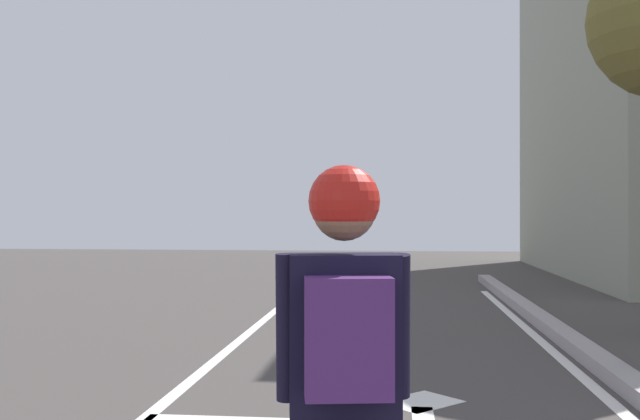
# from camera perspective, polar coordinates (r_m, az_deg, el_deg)

# --- Properties ---
(lane_arrow_head) EXTENTS (0.71, 0.71, 0.01)m
(lane_arrow_head) POSITION_cam_1_polar(r_m,az_deg,el_deg) (5.81, 8.04, -14.86)
(lane_arrow_head) COLOR silver
(lane_arrow_head) RESTS_ON ground
(skater) EXTENTS (0.43, 0.59, 1.54)m
(skater) POSITION_cam_1_polar(r_m,az_deg,el_deg) (2.30, 1.97, -11.02)
(skater) COLOR #3E5675
(skater) RESTS_ON skateboard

